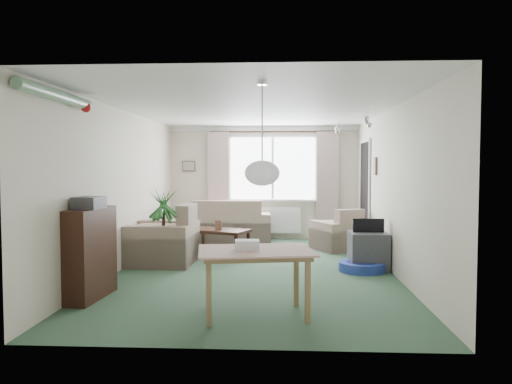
{
  "coord_description": "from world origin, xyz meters",
  "views": [
    {
      "loc": [
        0.41,
        -7.38,
        1.55
      ],
      "look_at": [
        0.0,
        0.3,
        1.15
      ],
      "focal_mm": 35.0,
      "sensor_mm": 36.0,
      "label": 1
    }
  ],
  "objects_px": {
    "sofa": "(228,221)",
    "tv_cube": "(368,251)",
    "dining_table": "(256,284)",
    "armchair_corner": "(340,229)",
    "coffee_table": "(219,242)",
    "bookshelf": "(90,253)",
    "armchair_left": "(162,234)",
    "houseplant": "(164,229)",
    "pet_bed": "(362,267)"
  },
  "relations": [
    {
      "from": "sofa",
      "to": "tv_cube",
      "type": "height_order",
      "value": "sofa"
    },
    {
      "from": "sofa",
      "to": "dining_table",
      "type": "distance_m",
      "value": 5.1
    },
    {
      "from": "armchair_corner",
      "to": "dining_table",
      "type": "bearing_deg",
      "value": 45.61
    },
    {
      "from": "coffee_table",
      "to": "bookshelf",
      "type": "bearing_deg",
      "value": -111.81
    },
    {
      "from": "sofa",
      "to": "tv_cube",
      "type": "bearing_deg",
      "value": 129.08
    },
    {
      "from": "coffee_table",
      "to": "tv_cube",
      "type": "bearing_deg",
      "value": -23.0
    },
    {
      "from": "armchair_corner",
      "to": "armchair_left",
      "type": "relative_size",
      "value": 0.82
    },
    {
      "from": "sofa",
      "to": "armchair_left",
      "type": "bearing_deg",
      "value": 67.55
    },
    {
      "from": "houseplant",
      "to": "tv_cube",
      "type": "bearing_deg",
      "value": 1.48
    },
    {
      "from": "dining_table",
      "to": "coffee_table",
      "type": "bearing_deg",
      "value": 103.38
    },
    {
      "from": "dining_table",
      "to": "pet_bed",
      "type": "relative_size",
      "value": 1.57
    },
    {
      "from": "coffee_table",
      "to": "bookshelf",
      "type": "distance_m",
      "value": 3.11
    },
    {
      "from": "coffee_table",
      "to": "armchair_left",
      "type": "bearing_deg",
      "value": -136.86
    },
    {
      "from": "armchair_corner",
      "to": "pet_bed",
      "type": "xyz_separation_m",
      "value": [
        0.11,
        -1.92,
        -0.32
      ]
    },
    {
      "from": "bookshelf",
      "to": "houseplant",
      "type": "xyz_separation_m",
      "value": [
        0.44,
        1.78,
        0.07
      ]
    },
    {
      "from": "bookshelf",
      "to": "dining_table",
      "type": "relative_size",
      "value": 0.99
    },
    {
      "from": "sofa",
      "to": "armchair_corner",
      "type": "distance_m",
      "value": 2.35
    },
    {
      "from": "bookshelf",
      "to": "tv_cube",
      "type": "bearing_deg",
      "value": 32.28
    },
    {
      "from": "coffee_table",
      "to": "bookshelf",
      "type": "xyz_separation_m",
      "value": [
        -1.15,
        -2.88,
        0.3
      ]
    },
    {
      "from": "armchair_left",
      "to": "sofa",
      "type": "bearing_deg",
      "value": 163.41
    },
    {
      "from": "sofa",
      "to": "bookshelf",
      "type": "xyz_separation_m",
      "value": [
        -1.13,
        -4.46,
        0.1
      ]
    },
    {
      "from": "armchair_corner",
      "to": "tv_cube",
      "type": "height_order",
      "value": "armchair_corner"
    },
    {
      "from": "coffee_table",
      "to": "dining_table",
      "type": "distance_m",
      "value": 3.55
    },
    {
      "from": "coffee_table",
      "to": "houseplant",
      "type": "height_order",
      "value": "houseplant"
    },
    {
      "from": "armchair_corner",
      "to": "armchair_left",
      "type": "xyz_separation_m",
      "value": [
        -2.98,
        -1.49,
        0.09
      ]
    },
    {
      "from": "tv_cube",
      "to": "dining_table",
      "type": "bearing_deg",
      "value": -123.08
    },
    {
      "from": "armchair_corner",
      "to": "pet_bed",
      "type": "relative_size",
      "value": 1.27
    },
    {
      "from": "coffee_table",
      "to": "houseplant",
      "type": "distance_m",
      "value": 1.36
    },
    {
      "from": "bookshelf",
      "to": "houseplant",
      "type": "height_order",
      "value": "houseplant"
    },
    {
      "from": "dining_table",
      "to": "pet_bed",
      "type": "bearing_deg",
      "value": 57.3
    },
    {
      "from": "sofa",
      "to": "pet_bed",
      "type": "xyz_separation_m",
      "value": [
        2.3,
        -2.77,
        -0.37
      ]
    },
    {
      "from": "pet_bed",
      "to": "tv_cube",
      "type": "bearing_deg",
      "value": 56.36
    },
    {
      "from": "dining_table",
      "to": "tv_cube",
      "type": "distance_m",
      "value": 2.9
    },
    {
      "from": "tv_cube",
      "to": "pet_bed",
      "type": "relative_size",
      "value": 0.89
    },
    {
      "from": "armchair_corner",
      "to": "coffee_table",
      "type": "distance_m",
      "value": 2.29
    },
    {
      "from": "sofa",
      "to": "bookshelf",
      "type": "distance_m",
      "value": 4.6
    },
    {
      "from": "bookshelf",
      "to": "dining_table",
      "type": "distance_m",
      "value": 2.06
    },
    {
      "from": "sofa",
      "to": "houseplant",
      "type": "bearing_deg",
      "value": 71.81
    },
    {
      "from": "sofa",
      "to": "coffee_table",
      "type": "bearing_deg",
      "value": 87.06
    },
    {
      "from": "coffee_table",
      "to": "dining_table",
      "type": "bearing_deg",
      "value": -76.62
    },
    {
      "from": "pet_bed",
      "to": "armchair_left",
      "type": "bearing_deg",
      "value": 172.11
    },
    {
      "from": "armchair_left",
      "to": "tv_cube",
      "type": "relative_size",
      "value": 1.73
    },
    {
      "from": "bookshelf",
      "to": "tv_cube",
      "type": "height_order",
      "value": "bookshelf"
    },
    {
      "from": "armchair_left",
      "to": "houseplant",
      "type": "relative_size",
      "value": 0.88
    },
    {
      "from": "bookshelf",
      "to": "dining_table",
      "type": "bearing_deg",
      "value": -11.66
    },
    {
      "from": "houseplant",
      "to": "dining_table",
      "type": "height_order",
      "value": "houseplant"
    },
    {
      "from": "armchair_corner",
      "to": "coffee_table",
      "type": "xyz_separation_m",
      "value": [
        -2.16,
        -0.73,
        -0.16
      ]
    },
    {
      "from": "bookshelf",
      "to": "coffee_table",
      "type": "bearing_deg",
      "value": 72.7
    },
    {
      "from": "armchair_left",
      "to": "dining_table",
      "type": "xyz_separation_m",
      "value": [
        1.63,
        -2.69,
        -0.14
      ]
    },
    {
      "from": "armchair_corner",
      "to": "bookshelf",
      "type": "bearing_deg",
      "value": 20.86
    }
  ]
}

